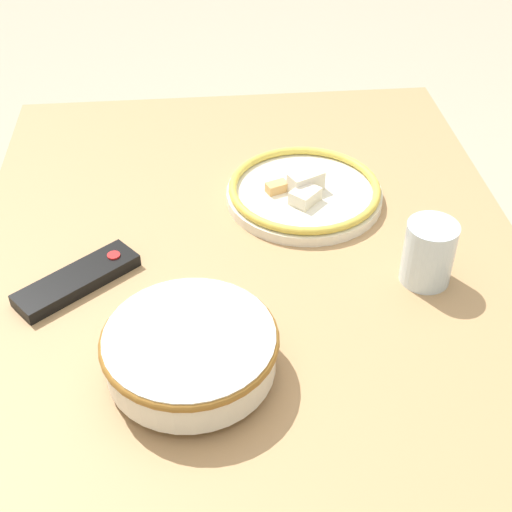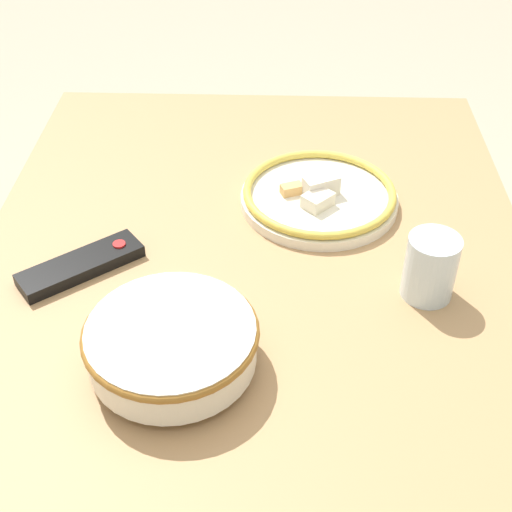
{
  "view_description": "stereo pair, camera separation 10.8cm",
  "coord_description": "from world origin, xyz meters",
  "views": [
    {
      "loc": [
        -0.87,
        0.08,
        1.44
      ],
      "look_at": [
        -0.04,
        -0.0,
        0.76
      ],
      "focal_mm": 50.0,
      "sensor_mm": 36.0,
      "label": 1
    },
    {
      "loc": [
        -0.88,
        -0.03,
        1.44
      ],
      "look_at": [
        -0.04,
        -0.0,
        0.76
      ],
      "focal_mm": 50.0,
      "sensor_mm": 36.0,
      "label": 2
    }
  ],
  "objects": [
    {
      "name": "drinking_glass",
      "position": [
        -0.08,
        -0.26,
        0.78
      ],
      "size": [
        0.08,
        0.08,
        0.1
      ],
      "color": "silver",
      "rests_on": "dining_table"
    },
    {
      "name": "food_plate",
      "position": [
        0.15,
        -0.11,
        0.74
      ],
      "size": [
        0.27,
        0.27,
        0.05
      ],
      "color": "silver",
      "rests_on": "dining_table"
    },
    {
      "name": "tv_remote",
      "position": [
        -0.04,
        0.27,
        0.74
      ],
      "size": [
        0.17,
        0.19,
        0.02
      ],
      "rotation": [
        0.0,
        0.0,
        3.81
      ],
      "color": "black",
      "rests_on": "dining_table"
    },
    {
      "name": "ground_plane",
      "position": [
        0.0,
        0.0,
        0.0
      ],
      "size": [
        8.0,
        8.0,
        0.0
      ],
      "primitive_type": "plane",
      "color": "#B7A88E"
    },
    {
      "name": "dining_table",
      "position": [
        0.0,
        0.0,
        0.63
      ],
      "size": [
        1.14,
        0.89,
        0.73
      ],
      "color": "tan",
      "rests_on": "ground_plane"
    },
    {
      "name": "noodle_bowl",
      "position": [
        -0.23,
        0.1,
        0.77
      ],
      "size": [
        0.23,
        0.23,
        0.07
      ],
      "color": "silver",
      "rests_on": "dining_table"
    }
  ]
}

